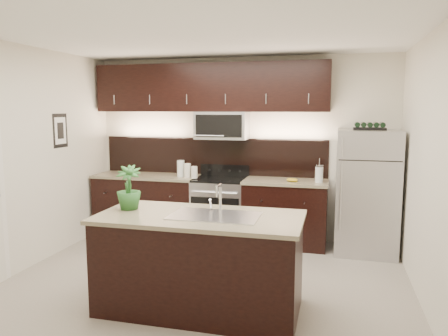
% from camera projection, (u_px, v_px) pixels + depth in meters
% --- Properties ---
extents(ground, '(4.50, 4.50, 0.00)m').
position_uv_depth(ground, '(203.00, 285.00, 4.85)').
color(ground, gray).
rests_on(ground, ground).
extents(room_walls, '(4.52, 4.02, 2.71)m').
position_uv_depth(room_walls, '(191.00, 133.00, 4.61)').
color(room_walls, beige).
rests_on(room_walls, ground).
extents(counter_run, '(3.51, 0.65, 0.94)m').
position_uv_depth(counter_run, '(207.00, 208.00, 6.52)').
color(counter_run, black).
rests_on(counter_run, ground).
extents(upper_fixtures, '(3.49, 0.40, 1.66)m').
position_uv_depth(upper_fixtures, '(211.00, 95.00, 6.42)').
color(upper_fixtures, black).
rests_on(upper_fixtures, counter_run).
extents(island, '(1.96, 0.96, 0.94)m').
position_uv_depth(island, '(200.00, 262.00, 4.23)').
color(island, black).
rests_on(island, ground).
extents(sink_faucet, '(0.84, 0.50, 0.28)m').
position_uv_depth(sink_faucet, '(215.00, 214.00, 4.13)').
color(sink_faucet, silver).
rests_on(sink_faucet, island).
extents(refrigerator, '(0.80, 0.73, 1.67)m').
position_uv_depth(refrigerator, '(367.00, 192.00, 5.86)').
color(refrigerator, '#B2B2B7').
rests_on(refrigerator, ground).
extents(wine_rack, '(0.41, 0.25, 0.10)m').
position_uv_depth(wine_rack, '(369.00, 126.00, 5.74)').
color(wine_rack, black).
rests_on(wine_rack, refrigerator).
extents(plant, '(0.31, 0.31, 0.44)m').
position_uv_depth(plant, '(129.00, 188.00, 4.38)').
color(plant, '#275D25').
rests_on(plant, island).
extents(canisters, '(0.35, 0.20, 0.24)m').
position_uv_depth(canisters, '(186.00, 170.00, 6.43)').
color(canisters, silver).
rests_on(canisters, counter_run).
extents(french_press, '(0.11, 0.11, 0.32)m').
position_uv_depth(french_press, '(319.00, 174.00, 5.99)').
color(french_press, silver).
rests_on(french_press, counter_run).
extents(bananas, '(0.20, 0.18, 0.05)m').
position_uv_depth(bananas, '(290.00, 180.00, 6.07)').
color(bananas, gold).
rests_on(bananas, counter_run).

